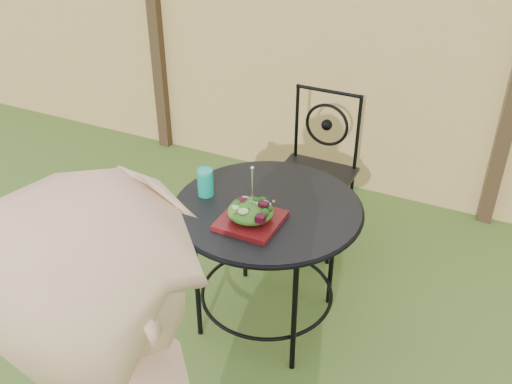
# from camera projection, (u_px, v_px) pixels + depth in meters

# --- Properties ---
(ground) EXTENTS (60.00, 60.00, 0.00)m
(ground) POSITION_uv_depth(u_px,v_px,m) (144.00, 378.00, 2.76)
(ground) COLOR #304D18
(ground) RESTS_ON ground
(fence) EXTENTS (8.00, 0.12, 1.90)m
(fence) POSITION_uv_depth(u_px,v_px,m) (317.00, 56.00, 3.94)
(fence) COLOR #DEBA6E
(fence) RESTS_ON ground
(patio_table) EXTENTS (0.92, 0.92, 0.72)m
(patio_table) POSITION_uv_depth(u_px,v_px,m) (267.00, 229.00, 2.80)
(patio_table) COLOR black
(patio_table) RESTS_ON ground
(patio_chair) EXTENTS (0.46, 0.46, 0.95)m
(patio_chair) POSITION_uv_depth(u_px,v_px,m) (316.00, 166.00, 3.51)
(patio_chair) COLOR black
(patio_chair) RESTS_ON ground
(salad_plate) EXTENTS (0.27, 0.27, 0.02)m
(salad_plate) POSITION_uv_depth(u_px,v_px,m) (251.00, 221.00, 2.60)
(salad_plate) COLOR #410909
(salad_plate) RESTS_ON patio_table
(salad) EXTENTS (0.21, 0.21, 0.08)m
(salad) POSITION_uv_depth(u_px,v_px,m) (251.00, 211.00, 2.58)
(salad) COLOR #235614
(salad) RESTS_ON salad_plate
(fork) EXTENTS (0.01, 0.01, 0.18)m
(fork) POSITION_uv_depth(u_px,v_px,m) (252.00, 187.00, 2.50)
(fork) COLOR silver
(fork) RESTS_ON salad
(drinking_glass) EXTENTS (0.08, 0.08, 0.14)m
(drinking_glass) POSITION_uv_depth(u_px,v_px,m) (205.00, 182.00, 2.78)
(drinking_glass) COLOR #0EA886
(drinking_glass) RESTS_ON patio_table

